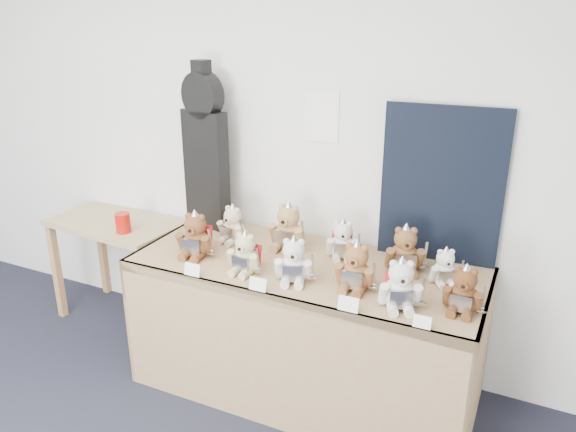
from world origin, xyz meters
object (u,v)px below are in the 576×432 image
at_px(teddy_front_far_left, 196,237).
at_px(teddy_front_end, 464,292).
at_px(teddy_front_left, 245,255).
at_px(teddy_back_centre_left, 288,229).
at_px(side_table, 117,237).
at_px(teddy_front_right, 356,269).
at_px(teddy_front_far_right, 400,286).
at_px(red_cup, 123,223).
at_px(teddy_back_end, 445,268).
at_px(teddy_back_centre_right, 342,241).
at_px(teddy_back_right, 405,251).
at_px(guitar_case, 205,149).
at_px(display_table, 300,298).
at_px(teddy_back_left, 233,226).
at_px(teddy_front_centre, 294,262).

bearing_deg(teddy_front_far_left, teddy_front_end, -7.25).
xyz_separation_m(teddy_front_left, teddy_back_centre_left, (0.07, 0.39, 0.02)).
bearing_deg(side_table, teddy_front_left, -12.73).
height_order(teddy_front_right, teddy_front_far_right, teddy_front_right).
height_order(red_cup, teddy_front_far_right, teddy_front_far_right).
relative_size(teddy_front_far_left, teddy_front_right, 1.04).
xyz_separation_m(side_table, red_cup, (0.20, -0.14, 0.19)).
distance_m(teddy_front_right, teddy_back_end, 0.47).
height_order(red_cup, teddy_back_centre_right, teddy_back_centre_right).
bearing_deg(teddy_back_right, teddy_front_right, -139.50).
bearing_deg(red_cup, teddy_front_right, -6.27).
relative_size(teddy_back_centre_right, teddy_back_right, 0.87).
xyz_separation_m(teddy_front_far_left, teddy_back_centre_left, (0.43, 0.33, 0.01)).
relative_size(teddy_front_far_left, teddy_front_far_right, 1.05).
bearing_deg(teddy_front_far_left, teddy_front_left, -17.47).
bearing_deg(teddy_front_far_left, guitar_case, 106.84).
xyz_separation_m(side_table, teddy_back_centre_left, (1.35, -0.00, 0.30)).
bearing_deg(teddy_back_end, teddy_front_left, 169.07).
height_order(red_cup, teddy_front_right, teddy_front_right).
height_order(teddy_front_left, teddy_front_end, same).
relative_size(display_table, guitar_case, 1.87).
bearing_deg(teddy_back_centre_right, teddy_back_centre_left, 161.21).
distance_m(guitar_case, teddy_front_end, 1.80).
bearing_deg(teddy_back_left, guitar_case, 158.72).
bearing_deg(teddy_back_end, red_cup, 152.69).
bearing_deg(teddy_back_centre_right, side_table, 158.99).
distance_m(guitar_case, teddy_back_right, 1.40).
relative_size(teddy_back_left, teddy_back_end, 1.17).
relative_size(teddy_front_centre, teddy_front_right, 0.97).
bearing_deg(side_table, teddy_front_centre, -9.32).
height_order(teddy_front_far_right, teddy_back_left, teddy_front_far_right).
bearing_deg(guitar_case, teddy_front_left, -28.92).
xyz_separation_m(display_table, teddy_front_end, (0.87, -0.07, 0.28)).
height_order(teddy_back_right, teddy_back_end, teddy_back_right).
height_order(teddy_front_end, teddy_back_centre_left, teddy_back_centre_left).
relative_size(teddy_front_left, teddy_back_right, 0.89).
xyz_separation_m(teddy_front_left, teddy_back_left, (-0.28, 0.33, 0.00)).
relative_size(teddy_back_centre_right, teddy_back_end, 1.15).
bearing_deg(teddy_back_left, teddy_back_right, 12.18).
relative_size(teddy_front_left, teddy_front_right, 0.91).
bearing_deg(teddy_front_far_left, teddy_front_centre, -12.06).
bearing_deg(teddy_back_centre_left, teddy_front_centre, -59.69).
bearing_deg(teddy_front_far_right, teddy_back_left, 141.43).
xyz_separation_m(teddy_front_end, teddy_back_centre_right, (-0.73, 0.33, -0.00)).
bearing_deg(side_table, teddy_front_far_right, -6.47).
relative_size(teddy_front_centre, teddy_back_centre_right, 1.08).
distance_m(teddy_front_right, teddy_back_right, 0.36).
height_order(side_table, teddy_front_centre, teddy_front_centre).
bearing_deg(teddy_back_centre_left, teddy_front_left, -99.10).
xyz_separation_m(guitar_case, teddy_back_end, (1.56, -0.17, -0.43)).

